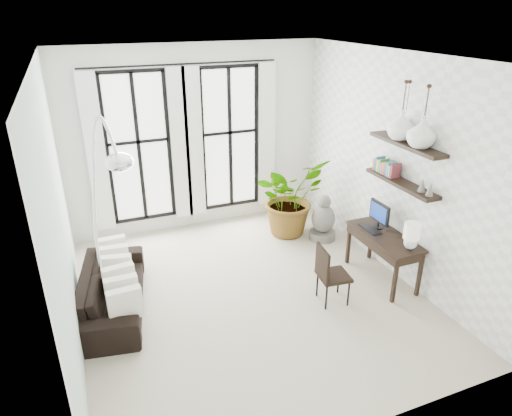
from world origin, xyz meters
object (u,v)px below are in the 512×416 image
desk (387,239)px  buddha (323,221)px  desk_chair (329,271)px  arc_lamp (106,185)px  plant (289,197)px  sofa (112,290)px

desk → buddha: size_ratio=1.52×
desk_chair → arc_lamp: bearing=167.1°
plant → buddha: size_ratio=1.68×
plant → arc_lamp: size_ratio=0.52×
sofa → buddha: size_ratio=2.41×
arc_lamp → buddha: 3.83m
sofa → plant: plant is taller
plant → buddha: bearing=-45.4°
arc_lamp → sofa: bearing=176.1°
desk → arc_lamp: (-3.63, 0.79, 1.07)m
plant → arc_lamp: bearing=-159.1°
sofa → desk_chair: 2.89m
plant → buddha: plant is taller
sofa → desk: bearing=-91.7°
plant → arc_lamp: (-3.04, -1.16, 1.08)m
sofa → plant: bearing=-59.6°
buddha → arc_lamp: bearing=-168.4°
desk_chair → buddha: (0.87, 1.66, -0.14)m
plant → desk: size_ratio=1.11×
desk_chair → sofa: bearing=167.7°
sofa → arc_lamp: (0.11, -0.01, 1.48)m
plant → desk_chair: plant is taller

